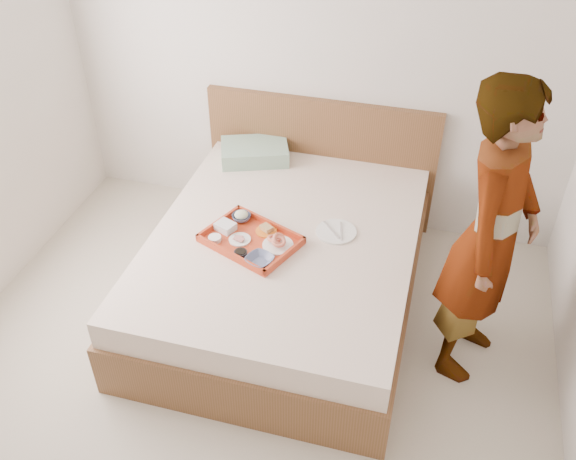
% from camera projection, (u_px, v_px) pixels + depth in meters
% --- Properties ---
extents(ground, '(3.50, 4.00, 0.01)m').
position_uv_depth(ground, '(222.00, 422.00, 3.35)').
color(ground, beige).
rests_on(ground, ground).
extents(wall_back, '(3.50, 0.01, 2.60)m').
position_uv_depth(wall_back, '(315.00, 47.00, 4.07)').
color(wall_back, silver).
rests_on(wall_back, ground).
extents(bed, '(1.65, 2.00, 0.53)m').
position_uv_depth(bed, '(285.00, 268.00, 3.94)').
color(bed, brown).
rests_on(bed, ground).
extents(headboard, '(1.65, 0.06, 0.95)m').
position_uv_depth(headboard, '(320.00, 160.00, 4.54)').
color(headboard, brown).
rests_on(headboard, ground).
extents(pillow, '(0.54, 0.46, 0.11)m').
position_uv_depth(pillow, '(255.00, 152.00, 4.42)').
color(pillow, '#92B999').
rests_on(pillow, bed).
extents(tray, '(0.64, 0.56, 0.05)m').
position_uv_depth(tray, '(251.00, 239.00, 3.70)').
color(tray, '#C93F21').
rests_on(tray, bed).
extents(prawn_plate, '(0.24, 0.24, 0.01)m').
position_uv_depth(prawn_plate, '(278.00, 245.00, 3.66)').
color(prawn_plate, white).
rests_on(prawn_plate, tray).
extents(navy_bowl_big, '(0.20, 0.20, 0.04)m').
position_uv_depth(navy_bowl_big, '(260.00, 260.00, 3.54)').
color(navy_bowl_big, navy).
rests_on(navy_bowl_big, tray).
extents(sauce_dish, '(0.10, 0.10, 0.03)m').
position_uv_depth(sauce_dish, '(241.00, 253.00, 3.59)').
color(sauce_dish, black).
rests_on(sauce_dish, tray).
extents(meat_plate, '(0.17, 0.17, 0.01)m').
position_uv_depth(meat_plate, '(240.00, 240.00, 3.70)').
color(meat_plate, white).
rests_on(meat_plate, tray).
extents(bread_plate, '(0.17, 0.17, 0.01)m').
position_uv_depth(bread_plate, '(266.00, 231.00, 3.77)').
color(bread_plate, orange).
rests_on(bread_plate, tray).
extents(salad_bowl, '(0.15, 0.15, 0.04)m').
position_uv_depth(salad_bowl, '(241.00, 217.00, 3.85)').
color(salad_bowl, navy).
rests_on(salad_bowl, tray).
extents(plastic_tub, '(0.14, 0.13, 0.05)m').
position_uv_depth(plastic_tub, '(225.00, 226.00, 3.77)').
color(plastic_tub, silver).
rests_on(plastic_tub, tray).
extents(cheese_round, '(0.10, 0.10, 0.03)m').
position_uv_depth(cheese_round, '(215.00, 239.00, 3.70)').
color(cheese_round, white).
rests_on(cheese_round, tray).
extents(dinner_plate, '(0.32, 0.32, 0.01)m').
position_uv_depth(dinner_plate, '(336.00, 232.00, 3.78)').
color(dinner_plate, white).
rests_on(dinner_plate, bed).
extents(person, '(0.59, 0.74, 1.76)m').
position_uv_depth(person, '(491.00, 237.00, 3.19)').
color(person, white).
rests_on(person, ground).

